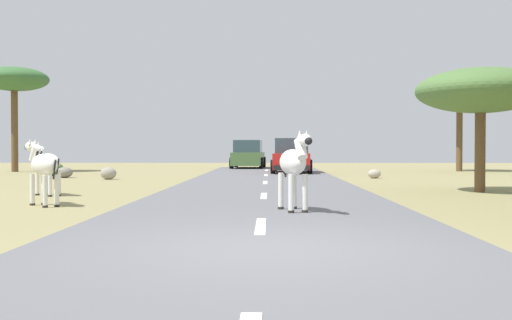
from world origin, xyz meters
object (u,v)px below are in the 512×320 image
Objects in this scene: tree_4 at (460,93)px; rock_0 at (108,173)px; zebra_1 at (43,166)px; zebra_2 at (46,163)px; rock_2 at (65,172)px; car_1 at (248,155)px; rock_4 at (374,174)px; tree_7 at (14,81)px; bush_2 at (52,169)px; tree_5 at (480,91)px; zebra_0 at (294,163)px; car_0 at (292,157)px.

tree_4 reaches higher than rock_0.
zebra_2 is (-1.00, 2.87, -0.01)m from zebra_1.
rock_0 reaches higher than rock_2.
zebra_2 is at bearing -86.16° from rock_0.
rock_4 is (5.81, -11.74, -0.66)m from car_1.
tree_7 is (-24.51, -1.26, 0.58)m from tree_4.
zebra_1 is 25.92m from tree_4.
zebra_2 is at bearing -64.21° from tree_7.
rock_4 is at bearing 6.12° from rock_0.
rock_4 is (14.71, -2.16, -0.14)m from bush_2.
car_1 is at bearing 47.08° from bush_2.
tree_5 is at bearing -36.30° from tree_7.
tree_5 reaches higher than rock_4.
zebra_1 is 15.45m from bush_2.
tree_5 reaches higher than zebra_2.
tree_4 is 7.81× the size of rock_0.
car_1 is 4.02× the size of bush_2.
zebra_0 is 25.70m from car_1.
tree_5 is at bearing -22.83° from zebra_1.
zebra_1 is (-5.54, 1.51, -0.09)m from zebra_0.
zebra_2 is 10.14m from rock_2.
car_1 is at bearing -67.73° from car_0.
bush_2 is 1.68× the size of rock_0.
rock_2 is (-9.39, 14.09, -0.75)m from zebra_0.
rock_0 is 11.18m from rock_4.
tree_5 is 19.45m from bush_2.
zebra_0 is at bearing -114.90° from tree_4.
tree_4 reaches higher than rock_2.
car_0 is 11.68m from bush_2.
rock_0 is at bearing -47.31° from tree_7.
tree_4 is 9.39× the size of rock_4.
car_1 is at bearing 110.67° from tree_5.
zebra_2 is 8.37m from rock_0.
tree_5 is 17.37m from rock_2.
tree_4 reaches higher than car_0.
zebra_1 is 0.40× the size of tree_5.
zebra_0 reaches higher than zebra_2.
zebra_1 is 0.34× the size of car_1.
zebra_1 is at bearing -95.92° from car_1.
bush_2 is at bearing 171.63° from rock_4.
zebra_0 reaches higher than rock_4.
tree_5 is 14.73m from rock_0.
zebra_0 is 19.31m from bush_2.
tree_4 is 21.43m from rock_2.
rock_0 is at bearing 53.83° from zebra_1.
tree_7 is (-15.04, 1.84, 4.12)m from car_0.
zebra_0 is 1.48× the size of bush_2.
zebra_1 is 0.26× the size of tree_7.
rock_2 is at bearing 179.20° from rock_4.
rock_2 is at bearing 151.39° from tree_5.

